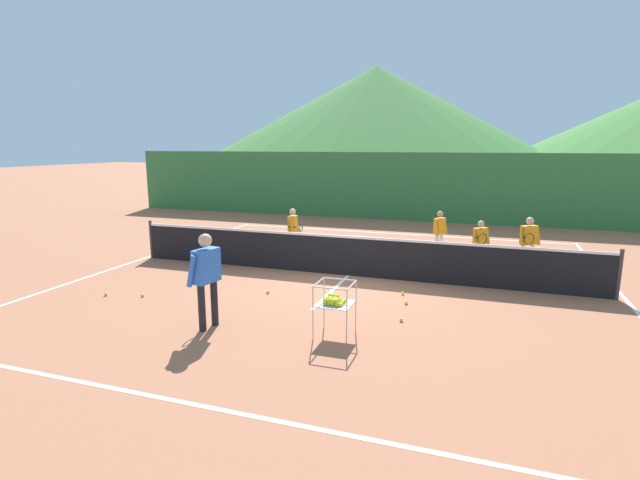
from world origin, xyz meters
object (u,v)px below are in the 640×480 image
ball_cart (334,301)px  tennis_ball_0 (403,293)px  student_0 (293,228)px  tennis_ball_4 (106,294)px  student_2 (480,239)px  tennis_ball_2 (401,320)px  tennis_ball_7 (142,295)px  tennis_ball_5 (268,292)px  tennis_net (349,255)px  student_1 (440,229)px  student_3 (529,239)px  tennis_ball_1 (406,303)px  tennis_ball_6 (327,300)px  instructor (206,272)px

ball_cart → tennis_ball_0: bearing=74.3°
student_0 → ball_cart: (2.81, -5.17, -0.21)m
student_0 → tennis_ball_4: student_0 is taller
student_2 → tennis_ball_0: (-1.46, -3.04, -0.69)m
tennis_ball_2 → tennis_ball_7: same height
ball_cart → tennis_ball_5: (-2.00, 1.73, -0.56)m
ball_cart → tennis_ball_0: ball_cart is taller
tennis_ball_4 → student_0: bearing=63.7°
tennis_net → student_0: bearing=143.2°
tennis_net → student_2: (2.95, 1.96, 0.22)m
student_1 → tennis_ball_0: student_1 is taller
tennis_ball_4 → student_1: bearing=44.0°
student_3 → tennis_ball_5: student_3 is taller
tennis_net → student_2: student_2 is taller
tennis_ball_1 → tennis_ball_0: bearing=105.4°
tennis_ball_4 → tennis_ball_6: (4.48, 1.13, 0.00)m
student_2 → tennis_ball_4: bearing=-145.0°
instructor → tennis_ball_0: size_ratio=24.20×
tennis_net → student_1: (1.85, 2.84, 0.27)m
tennis_net → tennis_ball_7: (-3.58, -2.97, -0.47)m
tennis_ball_6 → ball_cart: bearing=-68.2°
tennis_ball_0 → tennis_ball_5: 2.84m
student_2 → tennis_ball_7: size_ratio=17.56×
tennis_ball_1 → student_1: bearing=87.5°
student_0 → tennis_ball_0: student_0 is taller
student_0 → student_1: 4.11m
tennis_ball_2 → tennis_ball_6: (-1.59, 0.62, 0.00)m
tennis_ball_7 → student_0: bearing=71.1°
tennis_ball_1 → tennis_ball_7: size_ratio=1.00×
tennis_ball_7 → ball_cart: bearing=-8.8°
ball_cart → student_0: bearing=118.5°
instructor → student_2: 7.37m
student_2 → tennis_ball_2: bearing=-105.0°
ball_cart → tennis_ball_2: ball_cart is taller
tennis_ball_1 → tennis_ball_7: same height
tennis_net → tennis_ball_1: (1.65, -1.68, -0.47)m
student_0 → student_2: size_ratio=1.13×
tennis_ball_5 → tennis_ball_6: 1.36m
tennis_ball_6 → student_0: bearing=121.4°
tennis_net → instructor: bearing=-108.9°
tennis_ball_0 → student_1: bearing=84.7°
student_0 → tennis_ball_5: 3.62m
student_3 → tennis_ball_1: student_3 is taller
tennis_net → student_2: size_ratio=9.53×
tennis_ball_1 → ball_cart: bearing=-114.2°
tennis_net → ball_cart: size_ratio=12.65×
tennis_net → student_1: bearing=57.0°
student_1 → tennis_ball_1: (-0.20, -4.52, -0.73)m
student_2 → tennis_ball_1: (-1.30, -3.64, -0.69)m
tennis_ball_0 → tennis_ball_4: 6.20m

